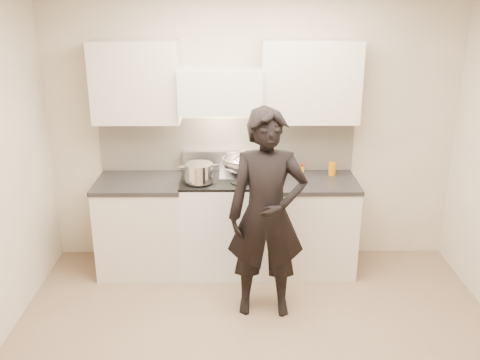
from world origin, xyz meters
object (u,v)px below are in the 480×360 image
counter_right (306,224)px  utensil_crock (270,165)px  stove (222,223)px  wok (242,163)px  person (267,215)px

counter_right → utensil_crock: bearing=156.8°
stove → wok: bearing=25.7°
utensil_crock → wok: bearing=-167.5°
stove → utensil_crock: size_ratio=2.96×
stove → utensil_crock: utensil_crock is taller
wok → utensil_crock: (0.27, 0.06, -0.04)m
utensil_crock → person: 0.93m
utensil_crock → person: person is taller
stove → counter_right: stove is taller
utensil_crock → person: (-0.08, -0.92, -0.13)m
stove → wok: size_ratio=2.08×
stove → person: bearing=-63.0°
wok → person: (0.19, -0.86, -0.17)m
wok → utensil_crock: wok is taller
counter_right → person: size_ratio=0.52×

